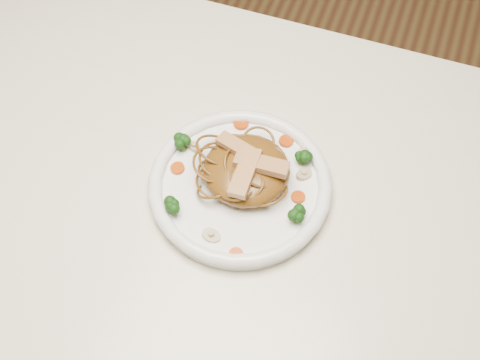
% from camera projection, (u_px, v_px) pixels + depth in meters
% --- Properties ---
extents(table, '(1.20, 0.80, 0.75)m').
position_uv_depth(table, '(197.00, 241.00, 1.04)').
color(table, beige).
rests_on(table, ground).
extents(plate, '(0.32, 0.32, 0.02)m').
position_uv_depth(plate, '(240.00, 188.00, 0.96)').
color(plate, white).
rests_on(plate, table).
extents(noodle_mound, '(0.13, 0.13, 0.04)m').
position_uv_depth(noodle_mound, '(246.00, 170.00, 0.95)').
color(noodle_mound, brown).
rests_on(noodle_mound, plate).
extents(chicken_a, '(0.08, 0.03, 0.01)m').
position_uv_depth(chicken_a, '(261.00, 164.00, 0.93)').
color(chicken_a, tan).
rests_on(chicken_a, noodle_mound).
extents(chicken_b, '(0.07, 0.04, 0.01)m').
position_uv_depth(chicken_b, '(238.00, 147.00, 0.94)').
color(chicken_b, tan).
rests_on(chicken_b, noodle_mound).
extents(chicken_c, '(0.03, 0.08, 0.01)m').
position_uv_depth(chicken_c, '(245.00, 173.00, 0.92)').
color(chicken_c, tan).
rests_on(chicken_c, noodle_mound).
extents(broccoli_0, '(0.03, 0.03, 0.03)m').
position_uv_depth(broccoli_0, '(303.00, 156.00, 0.97)').
color(broccoli_0, '#16420D').
rests_on(broccoli_0, plate).
extents(broccoli_1, '(0.03, 0.03, 0.03)m').
position_uv_depth(broccoli_1, '(182.00, 143.00, 0.98)').
color(broccoli_1, '#16420D').
rests_on(broccoli_1, plate).
extents(broccoli_2, '(0.03, 0.03, 0.03)m').
position_uv_depth(broccoli_2, '(172.00, 205.00, 0.92)').
color(broccoli_2, '#16420D').
rests_on(broccoli_2, plate).
extents(broccoli_3, '(0.03, 0.03, 0.03)m').
position_uv_depth(broccoli_3, '(298.00, 215.00, 0.92)').
color(broccoli_3, '#16420D').
rests_on(broccoli_3, plate).
extents(carrot_0, '(0.02, 0.02, 0.00)m').
position_uv_depth(carrot_0, '(286.00, 141.00, 1.00)').
color(carrot_0, '#B54106').
rests_on(carrot_0, plate).
extents(carrot_1, '(0.02, 0.02, 0.00)m').
position_uv_depth(carrot_1, '(178.00, 168.00, 0.97)').
color(carrot_1, '#B54106').
rests_on(carrot_1, plate).
extents(carrot_2, '(0.02, 0.02, 0.00)m').
position_uv_depth(carrot_2, '(298.00, 197.00, 0.94)').
color(carrot_2, '#B54106').
rests_on(carrot_2, plate).
extents(carrot_3, '(0.02, 0.02, 0.00)m').
position_uv_depth(carrot_3, '(241.00, 124.00, 1.01)').
color(carrot_3, '#B54106').
rests_on(carrot_3, plate).
extents(carrot_4, '(0.02, 0.02, 0.00)m').
position_uv_depth(carrot_4, '(236.00, 254.00, 0.90)').
color(carrot_4, '#B54106').
rests_on(carrot_4, plate).
extents(mushroom_0, '(0.03, 0.03, 0.01)m').
position_uv_depth(mushroom_0, '(211.00, 235.00, 0.91)').
color(mushroom_0, beige).
rests_on(mushroom_0, plate).
extents(mushroom_1, '(0.04, 0.04, 0.01)m').
position_uv_depth(mushroom_1, '(304.00, 174.00, 0.96)').
color(mushroom_1, beige).
rests_on(mushroom_1, plate).
extents(mushroom_2, '(0.03, 0.03, 0.01)m').
position_uv_depth(mushroom_2, '(194.00, 147.00, 0.99)').
color(mushroom_2, beige).
rests_on(mushroom_2, plate).
extents(mushroom_3, '(0.04, 0.04, 0.01)m').
position_uv_depth(mushroom_3, '(306.00, 153.00, 0.98)').
color(mushroom_3, beige).
rests_on(mushroom_3, plate).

